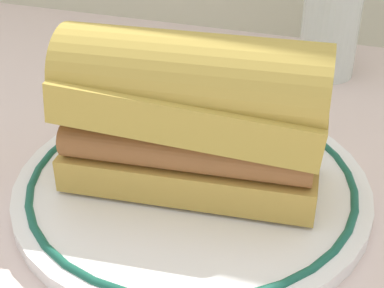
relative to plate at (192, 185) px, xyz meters
The scene contains 4 objects.
ground_plane 0.02m from the plate, 165.68° to the right, with size 1.50×1.50×0.00m, color beige.
plate is the anchor object (origin of this frame).
sausage_sandwich 0.07m from the plate, 90.00° to the left, with size 0.20×0.10×0.12m.
drinking_glass 0.27m from the plate, 74.68° to the left, with size 0.06×0.06×0.10m.
Camera 1 is at (0.13, -0.34, 0.27)m, focal length 54.20 mm.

